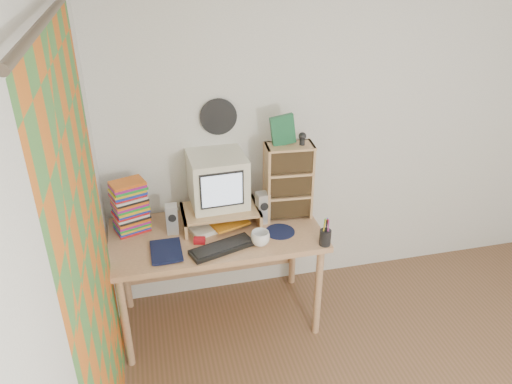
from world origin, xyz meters
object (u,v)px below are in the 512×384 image
dvd_stack (131,211)px  cd_rack (289,181)px  keyboard (222,248)px  desk (215,244)px  crt_monitor (218,182)px  mug (260,238)px  diary (150,252)px

dvd_stack → cd_rack: size_ratio=0.56×
keyboard → dvd_stack: (-0.54, 0.36, 0.14)m
keyboard → dvd_stack: 0.66m
dvd_stack → desk: bearing=-28.1°
crt_monitor → dvd_stack: (-0.59, -0.00, -0.15)m
keyboard → mug: mug is taller
keyboard → mug: size_ratio=3.38×
keyboard → cd_rack: cd_rack is taller
crt_monitor → desk: bearing=-123.7°
dvd_stack → mug: 0.87m
desk → diary: 0.52m
desk → crt_monitor: crt_monitor is taller
keyboard → diary: diary is taller
cd_rack → keyboard: bearing=-144.7°
desk → cd_rack: bearing=4.6°
desk → diary: size_ratio=5.96×
crt_monitor → cd_rack: size_ratio=0.69×
crt_monitor → diary: size_ratio=1.57×
desk → diary: (-0.44, -0.23, 0.16)m
dvd_stack → cd_rack: cd_rack is taller
mug → diary: bearing=176.1°
desk → diary: bearing=-152.7°
mug → keyboard: bearing=179.9°
crt_monitor → dvd_stack: crt_monitor is taller
crt_monitor → mug: (0.20, -0.36, -0.25)m
keyboard → cd_rack: 0.66m
keyboard → mug: (0.25, -0.00, 0.03)m
desk → dvd_stack: 0.61m
dvd_stack → diary: size_ratio=1.27×
desk → cd_rack: cd_rack is taller
keyboard → diary: 0.44m
mug → dvd_stack: bearing=155.5°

